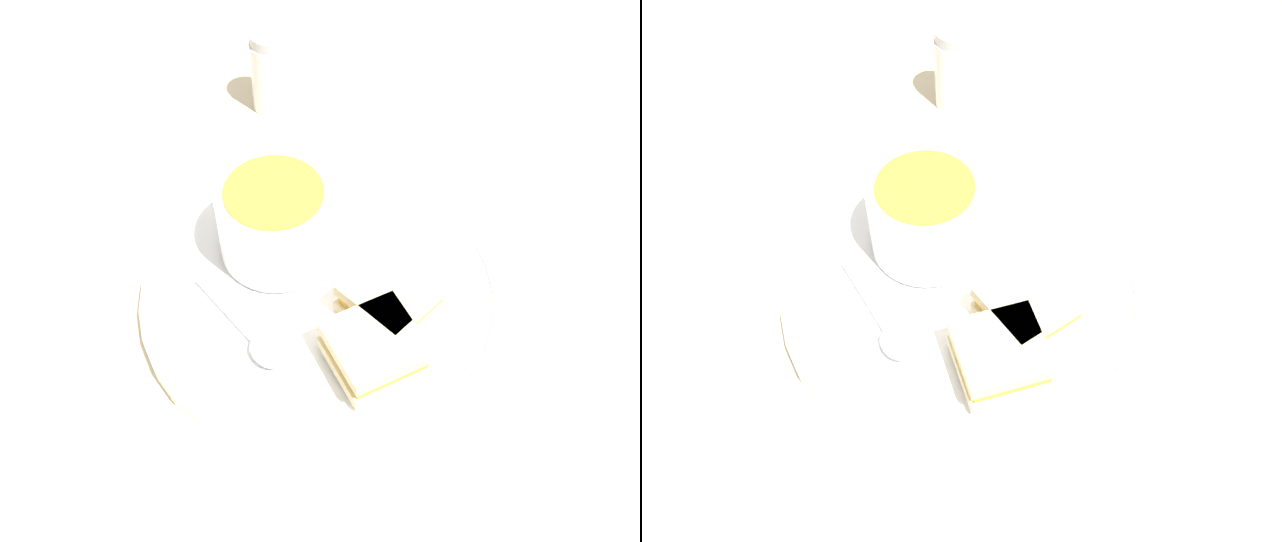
# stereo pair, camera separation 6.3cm
# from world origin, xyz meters

# --- Properties ---
(ground_plane) EXTENTS (2.40, 2.40, 0.00)m
(ground_plane) POSITION_xyz_m (0.00, 0.00, 0.00)
(ground_plane) COLOR beige
(plate) EXTENTS (0.31, 0.31, 0.02)m
(plate) POSITION_xyz_m (0.00, 0.00, 0.01)
(plate) COLOR white
(plate) RESTS_ON ground_plane
(soup_bowl) EXTENTS (0.10, 0.10, 0.07)m
(soup_bowl) POSITION_xyz_m (-0.06, 0.00, 0.06)
(soup_bowl) COLOR white
(soup_bowl) RESTS_ON plate
(spoon) EXTENTS (0.12, 0.03, 0.01)m
(spoon) POSITION_xyz_m (0.01, -0.08, 0.02)
(spoon) COLOR silver
(spoon) RESTS_ON plate
(sandwich_half_near) EXTENTS (0.08, 0.08, 0.03)m
(sandwich_half_near) POSITION_xyz_m (0.08, -0.02, 0.04)
(sandwich_half_near) COLOR beige
(sandwich_half_near) RESTS_ON plate
(sandwich_half_far) EXTENTS (0.07, 0.07, 0.03)m
(sandwich_half_far) POSITION_xyz_m (0.06, 0.03, 0.04)
(sandwich_half_far) COLOR beige
(sandwich_half_far) RESTS_ON plate
(salt_shaker) EXTENTS (0.04, 0.04, 0.09)m
(salt_shaker) POSITION_xyz_m (-0.22, 0.14, 0.05)
(salt_shaker) COLOR silver
(salt_shaker) RESTS_ON ground_plane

